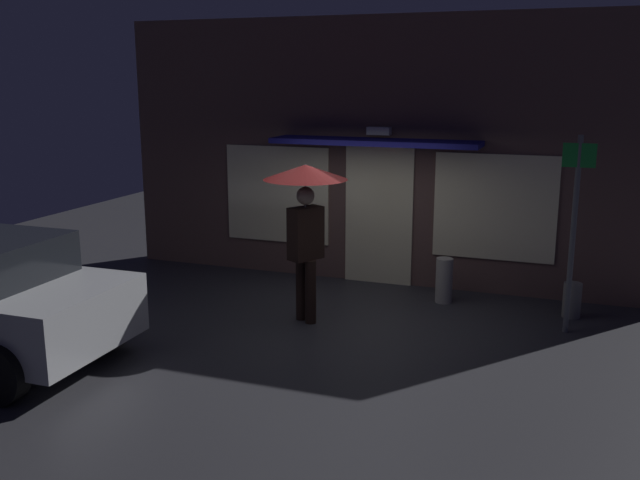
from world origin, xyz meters
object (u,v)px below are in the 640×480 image
object	(u,v)px
sidewalk_bollard_2	(572,300)
street_sign_post	(574,224)
person_with_umbrella	(305,199)
sidewalk_bollard	(444,280)

from	to	relation	value
sidewalk_bollard_2	street_sign_post	bearing A→B (deg)	-94.64
street_sign_post	person_with_umbrella	bearing A→B (deg)	-166.94
sidewalk_bollard	sidewalk_bollard_2	size ratio (longest dim) A/B	1.37
street_sign_post	sidewalk_bollard_2	distance (m)	1.37
street_sign_post	sidewalk_bollard	bearing A→B (deg)	157.84
person_with_umbrella	sidewalk_bollard	size ratio (longest dim) A/B	3.21
sidewalk_bollard_2	sidewalk_bollard	bearing A→B (deg)	178.51
person_with_umbrella	sidewalk_bollard	world-z (taller)	person_with_umbrella
sidewalk_bollard	sidewalk_bollard_2	xyz separation A→B (m)	(1.79, -0.05, -0.09)
sidewalk_bollard_2	person_with_umbrella	bearing A→B (deg)	-157.08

